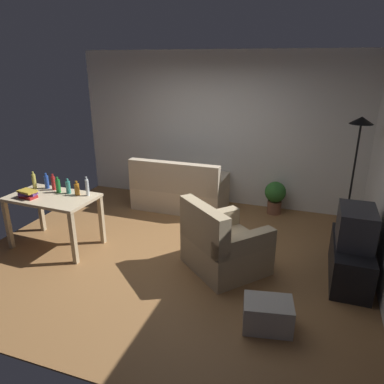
{
  "coord_description": "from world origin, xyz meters",
  "views": [
    {
      "loc": [
        1.69,
        -4.09,
        2.52
      ],
      "look_at": [
        0.1,
        0.5,
        0.75
      ],
      "focal_mm": 33.84,
      "sensor_mm": 36.0,
      "label": 1
    }
  ],
  "objects_px": {
    "bottle_blue": "(47,182)",
    "armchair": "(222,246)",
    "tv_stand": "(350,261)",
    "desk": "(53,203)",
    "bottle_squat": "(34,181)",
    "bottle_red": "(53,183)",
    "storage_box": "(268,314)",
    "book_stack": "(28,194)",
    "potted_plant": "(275,195)",
    "torchiere_lamp": "(358,145)",
    "bottle_tall": "(68,187)",
    "couch": "(180,192)",
    "bottle_green": "(58,186)",
    "tv": "(356,226)",
    "bottle_amber": "(77,189)",
    "bottle_clear": "(87,187)"
  },
  "relations": [
    {
      "from": "bottle_blue",
      "to": "bottle_tall",
      "type": "bearing_deg",
      "value": -10.44
    },
    {
      "from": "torchiere_lamp",
      "to": "bottle_blue",
      "type": "distance_m",
      "value": 4.45
    },
    {
      "from": "bottle_blue",
      "to": "bottle_tall",
      "type": "distance_m",
      "value": 0.44
    },
    {
      "from": "couch",
      "to": "bottle_amber",
      "type": "distance_m",
      "value": 2.02
    },
    {
      "from": "torchiere_lamp",
      "to": "tv_stand",
      "type": "bearing_deg",
      "value": -90.0
    },
    {
      "from": "bottle_squat",
      "to": "bottle_red",
      "type": "distance_m",
      "value": 0.31
    },
    {
      "from": "tv",
      "to": "armchair",
      "type": "xyz_separation_m",
      "value": [
        -1.53,
        -0.29,
        -0.38
      ]
    },
    {
      "from": "torchiere_lamp",
      "to": "storage_box",
      "type": "bearing_deg",
      "value": -108.98
    },
    {
      "from": "potted_plant",
      "to": "armchair",
      "type": "height_order",
      "value": "armchair"
    },
    {
      "from": "desk",
      "to": "bottle_green",
      "type": "height_order",
      "value": "bottle_green"
    },
    {
      "from": "armchair",
      "to": "bottle_squat",
      "type": "distance_m",
      "value": 2.89
    },
    {
      "from": "torchiere_lamp",
      "to": "bottle_red",
      "type": "bearing_deg",
      "value": -160.91
    },
    {
      "from": "book_stack",
      "to": "bottle_blue",
      "type": "bearing_deg",
      "value": 92.96
    },
    {
      "from": "storage_box",
      "to": "bottle_amber",
      "type": "bearing_deg",
      "value": 162.31
    },
    {
      "from": "armchair",
      "to": "book_stack",
      "type": "distance_m",
      "value": 2.72
    },
    {
      "from": "desk",
      "to": "tv_stand",
      "type": "bearing_deg",
      "value": 9.31
    },
    {
      "from": "bottle_squat",
      "to": "storage_box",
      "type": "bearing_deg",
      "value": -14.58
    },
    {
      "from": "bottle_clear",
      "to": "book_stack",
      "type": "xyz_separation_m",
      "value": [
        -0.72,
        -0.34,
        -0.06
      ]
    },
    {
      "from": "torchiere_lamp",
      "to": "bottle_amber",
      "type": "height_order",
      "value": "torchiere_lamp"
    },
    {
      "from": "bottle_squat",
      "to": "bottle_amber",
      "type": "distance_m",
      "value": 0.76
    },
    {
      "from": "bottle_green",
      "to": "torchiere_lamp",
      "type": "bearing_deg",
      "value": 20.55
    },
    {
      "from": "storage_box",
      "to": "bottle_clear",
      "type": "bearing_deg",
      "value": 160.78
    },
    {
      "from": "bottle_red",
      "to": "storage_box",
      "type": "bearing_deg",
      "value": -16.58
    },
    {
      "from": "bottle_tall",
      "to": "bottle_amber",
      "type": "relative_size",
      "value": 1.06
    },
    {
      "from": "torchiere_lamp",
      "to": "storage_box",
      "type": "relative_size",
      "value": 3.77
    },
    {
      "from": "couch",
      "to": "bottle_green",
      "type": "distance_m",
      "value": 2.17
    },
    {
      "from": "bottle_red",
      "to": "book_stack",
      "type": "xyz_separation_m",
      "value": [
        -0.12,
        -0.38,
        -0.05
      ]
    },
    {
      "from": "bottle_tall",
      "to": "couch",
      "type": "bearing_deg",
      "value": 60.08
    },
    {
      "from": "bottle_blue",
      "to": "armchair",
      "type": "bearing_deg",
      "value": -1.57
    },
    {
      "from": "storage_box",
      "to": "tv_stand",
      "type": "bearing_deg",
      "value": 55.93
    },
    {
      "from": "tv_stand",
      "to": "bottle_tall",
      "type": "bearing_deg",
      "value": 94.53
    },
    {
      "from": "bottle_blue",
      "to": "torchiere_lamp",
      "type": "bearing_deg",
      "value": 18.24
    },
    {
      "from": "potted_plant",
      "to": "book_stack",
      "type": "distance_m",
      "value": 3.9
    },
    {
      "from": "tv",
      "to": "storage_box",
      "type": "distance_m",
      "value": 1.56
    },
    {
      "from": "desk",
      "to": "bottle_squat",
      "type": "xyz_separation_m",
      "value": [
        -0.44,
        0.18,
        0.22
      ]
    },
    {
      "from": "bottle_red",
      "to": "bottle_clear",
      "type": "height_order",
      "value": "bottle_clear"
    },
    {
      "from": "bottle_green",
      "to": "bottle_amber",
      "type": "distance_m",
      "value": 0.32
    },
    {
      "from": "book_stack",
      "to": "desk",
      "type": "bearing_deg",
      "value": 31.71
    },
    {
      "from": "storage_box",
      "to": "bottle_green",
      "type": "height_order",
      "value": "bottle_green"
    },
    {
      "from": "bottle_clear",
      "to": "torchiere_lamp",
      "type": "bearing_deg",
      "value": 22.74
    },
    {
      "from": "desk",
      "to": "bottle_red",
      "type": "distance_m",
      "value": 0.34
    },
    {
      "from": "tv_stand",
      "to": "bottle_squat",
      "type": "xyz_separation_m",
      "value": [
        -4.36,
        -0.28,
        0.63
      ]
    },
    {
      "from": "tv_stand",
      "to": "desk",
      "type": "distance_m",
      "value": 3.97
    },
    {
      "from": "torchiere_lamp",
      "to": "desk",
      "type": "xyz_separation_m",
      "value": [
        -3.92,
        -1.63,
        -0.76
      ]
    },
    {
      "from": "tv_stand",
      "to": "book_stack",
      "type": "relative_size",
      "value": 4.15
    },
    {
      "from": "potted_plant",
      "to": "bottle_tall",
      "type": "relative_size",
      "value": 2.63
    },
    {
      "from": "potted_plant",
      "to": "bottle_green",
      "type": "distance_m",
      "value": 3.52
    },
    {
      "from": "desk",
      "to": "bottle_amber",
      "type": "xyz_separation_m",
      "value": [
        0.31,
        0.15,
        0.2
      ]
    },
    {
      "from": "tv",
      "to": "bottle_blue",
      "type": "bearing_deg",
      "value": 92.97
    },
    {
      "from": "storage_box",
      "to": "bottle_tall",
      "type": "distance_m",
      "value": 3.16
    }
  ]
}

